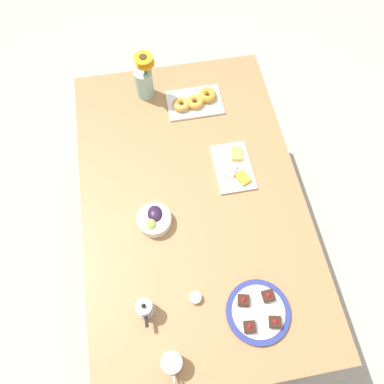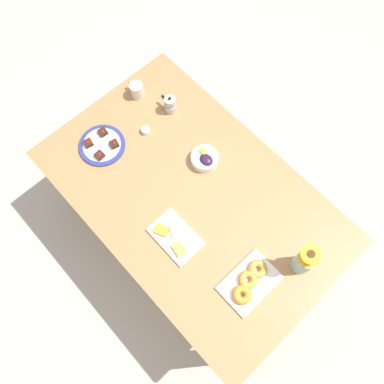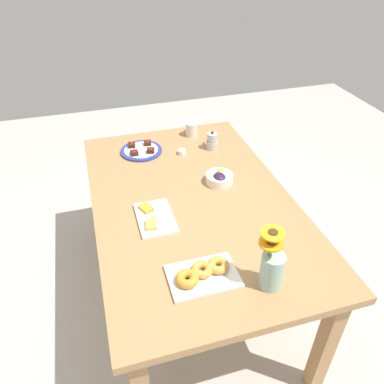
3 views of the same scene
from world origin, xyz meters
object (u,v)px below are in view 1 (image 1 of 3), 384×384
Objects in this scene: coffee_mug at (172,363)px; jam_cup_honey at (195,298)px; dining_table at (192,204)px; grape_bowl at (154,219)px; cheese_platter at (234,167)px; flower_vase at (144,81)px; croissant_platter at (195,101)px; dessert_plate at (258,312)px; moka_pot at (145,309)px.

coffee_mug is 0.25m from jam_cup_honey.
dining_table is 14.31× the size of coffee_mug.
grape_bowl is 0.37m from jam_cup_honey.
dining_table is at bearing -63.48° from cheese_platter.
cheese_platter is at bearing 116.52° from dining_table.
flower_vase reaches higher than grape_bowl.
grape_bowl reaches higher than jam_cup_honey.
coffee_mug is 1.22m from croissant_platter.
dessert_plate is at bearing 14.26° from flower_vase.
flower_vase is (-0.11, -0.24, 0.08)m from croissant_platter.
flower_vase is (-0.52, -0.35, 0.09)m from cheese_platter.
croissant_platter is 1.06m from dessert_plate.
jam_cup_honey is 0.18× the size of flower_vase.
coffee_mug is at bearing -14.22° from croissant_platter.
dining_table is at bearing 150.23° from moka_pot.
coffee_mug is 0.41× the size of flower_vase.
dining_table is 5.71× the size of croissant_platter.
grape_bowl reaches higher than cheese_platter.
croissant_platter is at bearing 65.58° from flower_vase.
jam_cup_honey is 0.40× the size of moka_pot.
moka_pot reaches higher than jam_cup_honey.
flower_vase is at bearing 177.28° from coffee_mug.
croissant_platter is 5.83× the size of jam_cup_honey.
jam_cup_honey is at bearing -27.05° from cheese_platter.
moka_pot is (0.46, -0.27, 0.13)m from dining_table.
dining_table is 13.45× the size of moka_pot.
dining_table is 0.58m from dessert_plate.
jam_cup_honey is at bearing 93.72° from moka_pot.
cheese_platter is (-0.21, 0.40, -0.02)m from grape_bowl.
dining_table is 0.71m from coffee_mug.
grape_bowl is 0.58× the size of dessert_plate.
moka_pot is at bearing -160.73° from coffee_mug.
croissant_platter is at bearing -164.79° from cheese_platter.
grape_bowl is at bearing 167.39° from moka_pot.
coffee_mug is at bearing -27.83° from cheese_platter.
cheese_platter is 2.18× the size of moka_pot.
coffee_mug is 0.94× the size of moka_pot.
dessert_plate is at bearing 109.00° from coffee_mug.
dining_table is at bearing -163.07° from dessert_plate.
coffee_mug is 0.57m from grape_bowl.
dining_table is 0.66m from flower_vase.
flower_vase is (-1.08, -0.06, 0.08)m from jam_cup_honey.
dessert_plate is (0.45, 0.35, -0.02)m from grape_bowl.
dessert_plate is at bearing 79.11° from moka_pot.
coffee_mug is 0.38m from dessert_plate.
cheese_platter is 0.63m from flower_vase.
flower_vase is (-1.29, 0.06, 0.05)m from coffee_mug.
grape_bowl is at bearing -62.27° from dining_table.
moka_pot is (0.37, -0.08, 0.02)m from grape_bowl.
coffee_mug is at bearing -29.75° from jam_cup_honey.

